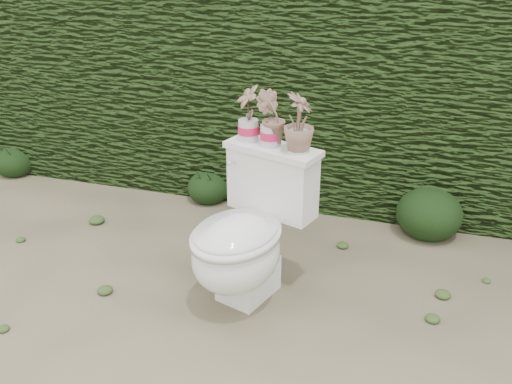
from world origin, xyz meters
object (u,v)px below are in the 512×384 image
(potted_plant_center, at_px, (271,120))
(potted_plant_right, at_px, (299,125))
(toilet, at_px, (246,237))
(potted_plant_left, at_px, (248,115))

(potted_plant_center, height_order, potted_plant_right, potted_plant_right)
(toilet, bearing_deg, potted_plant_left, 122.43)
(potted_plant_center, bearing_deg, toilet, 70.09)
(potted_plant_left, height_order, potted_plant_center, potted_plant_left)
(potted_plant_left, distance_m, potted_plant_center, 0.14)
(toilet, relative_size, potted_plant_center, 2.92)
(potted_plant_center, bearing_deg, potted_plant_right, 156.61)
(potted_plant_left, xyz_separation_m, potted_plant_center, (0.13, -0.04, -0.00))
(toilet, height_order, potted_plant_center, potted_plant_center)
(potted_plant_center, xyz_separation_m, potted_plant_right, (0.15, -0.05, 0.01))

